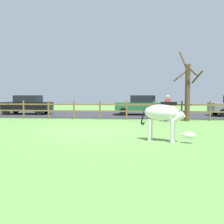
# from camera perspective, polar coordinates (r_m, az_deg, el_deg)

# --- Properties ---
(ground_plane) EXTENTS (60.00, 60.00, 0.00)m
(ground_plane) POSITION_cam_1_polar(r_m,az_deg,el_deg) (10.83, -5.21, -4.62)
(ground_plane) COLOR #5B8C42
(parking_asphalt) EXTENTS (28.00, 7.40, 0.05)m
(parking_asphalt) POSITION_cam_1_polar(r_m,az_deg,el_deg) (19.98, -0.11, -0.48)
(parking_asphalt) COLOR #2D2D33
(parking_asphalt) RESTS_ON ground_plane
(paddock_fence) EXTENTS (21.43, 0.11, 1.26)m
(paddock_fence) POSITION_cam_1_polar(r_m,az_deg,el_deg) (15.71, -2.95, 0.76)
(paddock_fence) COLOR brown
(paddock_fence) RESTS_ON ground_plane
(bare_tree) EXTENTS (1.69, 1.45, 4.37)m
(bare_tree) POSITION_cam_1_polar(r_m,az_deg,el_deg) (15.52, 17.84, 5.24)
(bare_tree) COLOR #513A23
(bare_tree) RESTS_ON ground_plane
(zebra) EXTENTS (1.88, 0.87, 1.41)m
(zebra) POSITION_cam_1_polar(r_m,az_deg,el_deg) (8.50, 12.45, -0.84)
(zebra) COLOR white
(zebra) RESTS_ON ground_plane
(crow_on_grass) EXTENTS (0.21, 0.10, 0.20)m
(crow_on_grass) POSITION_cam_1_polar(r_m,az_deg,el_deg) (12.69, 7.48, -2.76)
(crow_on_grass) COLOR black
(crow_on_grass) RESTS_ON ground_plane
(parked_car_green) EXTENTS (4.06, 2.01, 1.56)m
(parked_car_green) POSITION_cam_1_polar(r_m,az_deg,el_deg) (18.99, 6.96, 1.72)
(parked_car_green) COLOR #236B38
(parked_car_green) RESTS_ON parking_asphalt
(parked_car_black) EXTENTS (4.06, 2.01, 1.56)m
(parked_car_black) POSITION_cam_1_polar(r_m,az_deg,el_deg) (20.74, -19.87, 1.71)
(parked_car_black) COLOR black
(parked_car_black) RESTS_ON parking_asphalt
(visitor_near_fence) EXTENTS (0.38, 0.26, 1.64)m
(visitor_near_fence) POSITION_cam_1_polar(r_m,az_deg,el_deg) (14.88, 13.32, 1.20)
(visitor_near_fence) COLOR #232847
(visitor_near_fence) RESTS_ON ground_plane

